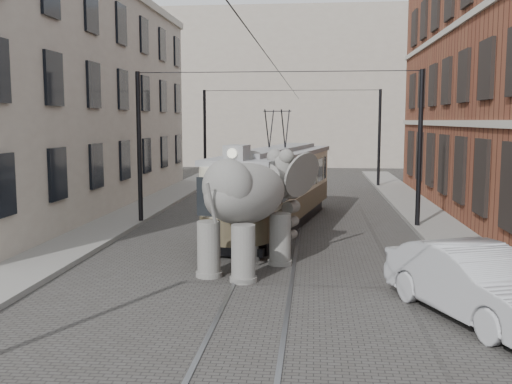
# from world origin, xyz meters

# --- Properties ---
(ground) EXTENTS (120.00, 120.00, 0.00)m
(ground) POSITION_xyz_m (0.00, 0.00, 0.00)
(ground) COLOR #3B3936
(tram_rails) EXTENTS (1.54, 80.00, 0.02)m
(tram_rails) POSITION_xyz_m (0.00, 0.00, 0.01)
(tram_rails) COLOR slate
(tram_rails) RESTS_ON ground
(sidewalk_right) EXTENTS (2.00, 60.00, 0.15)m
(sidewalk_right) POSITION_xyz_m (6.00, 0.00, 0.07)
(sidewalk_right) COLOR slate
(sidewalk_right) RESTS_ON ground
(sidewalk_left) EXTENTS (2.00, 60.00, 0.15)m
(sidewalk_left) POSITION_xyz_m (-6.50, 0.00, 0.07)
(sidewalk_left) COLOR slate
(sidewalk_left) RESTS_ON ground
(stucco_building) EXTENTS (7.00, 24.00, 10.00)m
(stucco_building) POSITION_xyz_m (-11.00, 10.00, 5.00)
(stucco_building) COLOR gray
(stucco_building) RESTS_ON ground
(distant_block) EXTENTS (28.00, 10.00, 14.00)m
(distant_block) POSITION_xyz_m (0.00, 40.00, 7.00)
(distant_block) COLOR gray
(distant_block) RESTS_ON ground
(catenary) EXTENTS (11.00, 30.20, 6.00)m
(catenary) POSITION_xyz_m (-0.20, 5.00, 3.00)
(catenary) COLOR black
(catenary) RESTS_ON ground
(tram) EXTENTS (4.34, 11.60, 4.51)m
(tram) POSITION_xyz_m (-0.16, 5.92, 2.25)
(tram) COLOR beige
(tram) RESTS_ON ground
(elephant) EXTENTS (4.87, 6.12, 3.30)m
(elephant) POSITION_xyz_m (-0.59, -0.83, 1.65)
(elephant) COLOR #5D5B56
(elephant) RESTS_ON ground
(parked_car) EXTENTS (3.37, 4.93, 1.54)m
(parked_car) POSITION_xyz_m (4.63, -4.32, 0.77)
(parked_car) COLOR #A8A8AC
(parked_car) RESTS_ON ground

